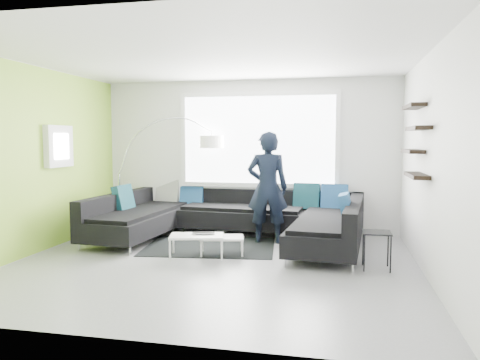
% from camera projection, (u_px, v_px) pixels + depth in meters
% --- Properties ---
extents(ground, '(5.50, 5.50, 0.00)m').
position_uv_depth(ground, '(213.00, 264.00, 6.41)').
color(ground, slate).
rests_on(ground, ground).
extents(room_shell, '(5.54, 5.04, 2.82)m').
position_uv_depth(room_shell, '(219.00, 132.00, 6.45)').
color(room_shell, silver).
rests_on(room_shell, ground).
extents(sectional_sofa, '(4.40, 2.93, 0.91)m').
position_uv_depth(sectional_sofa, '(229.00, 219.00, 7.68)').
color(sectional_sofa, black).
rests_on(sectional_sofa, ground).
extents(rug, '(2.18, 1.69, 0.01)m').
position_uv_depth(rug, '(210.00, 246.00, 7.45)').
color(rug, black).
rests_on(rug, ground).
extents(coffee_table, '(1.10, 0.79, 0.33)m').
position_uv_depth(coffee_table, '(210.00, 245.00, 6.86)').
color(coffee_table, white).
rests_on(coffee_table, ground).
extents(arc_lamp, '(2.13, 1.25, 2.12)m').
position_uv_depth(arc_lamp, '(119.00, 174.00, 8.69)').
color(arc_lamp, silver).
rests_on(arc_lamp, ground).
extents(side_table, '(0.36, 0.36, 0.50)m').
position_uv_depth(side_table, '(376.00, 250.00, 6.16)').
color(side_table, black).
rests_on(side_table, ground).
extents(person, '(0.78, 0.61, 1.84)m').
position_uv_depth(person, '(267.00, 188.00, 7.69)').
color(person, black).
rests_on(person, ground).
extents(laptop, '(0.44, 0.38, 0.03)m').
position_uv_depth(laptop, '(203.00, 234.00, 6.80)').
color(laptop, black).
rests_on(laptop, coffee_table).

